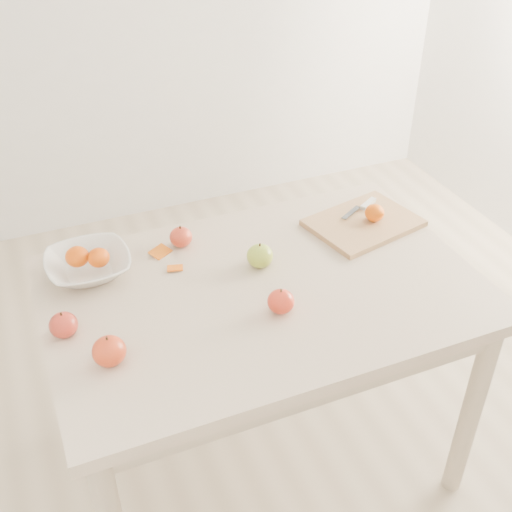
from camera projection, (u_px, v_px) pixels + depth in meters
name	position (u px, v px, depth m)	size (l,w,h in m)	color
ground	(262.00, 457.00, 2.22)	(3.50, 3.50, 0.00)	#C6B293
table	(263.00, 313.00, 1.84)	(1.20, 0.80, 0.75)	beige
cutting_board	(364.00, 223.00, 2.04)	(0.33, 0.24, 0.02)	tan
board_tangerine	(375.00, 213.00, 2.02)	(0.06, 0.06, 0.05)	#E24B07
fruit_bowl	(88.00, 265.00, 1.82)	(0.24, 0.24, 0.06)	white
bowl_tangerine_near	(77.00, 257.00, 1.80)	(0.07, 0.07, 0.06)	#DB4A07
bowl_tangerine_far	(99.00, 258.00, 1.80)	(0.06, 0.06, 0.05)	#D95507
orange_peel_a	(160.00, 253.00, 1.91)	(0.06, 0.04, 0.00)	#D45E0F
orange_peel_b	(175.00, 269.00, 1.85)	(0.04, 0.04, 0.00)	orange
paring_knife	(365.00, 205.00, 2.10)	(0.16, 0.08, 0.01)	silver
apple_green	(260.00, 256.00, 1.85)	(0.08, 0.08, 0.07)	olive
apple_red_a	(181.00, 237.00, 1.93)	(0.07, 0.07, 0.06)	maroon
apple_red_d	(64.00, 325.00, 1.60)	(0.07, 0.07, 0.07)	maroon
apple_red_b	(109.00, 351.00, 1.52)	(0.08, 0.08, 0.07)	maroon
apple_red_c	(281.00, 301.00, 1.68)	(0.07, 0.07, 0.07)	#9C0202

